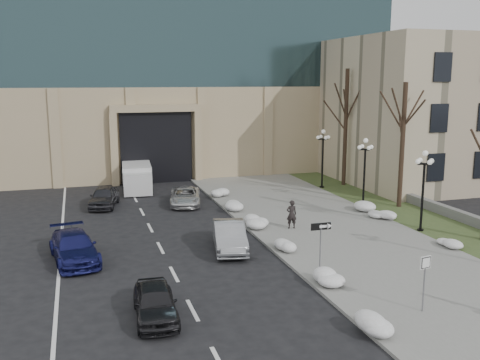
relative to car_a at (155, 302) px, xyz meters
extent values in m
cube|color=gray|center=(11.45, 8.29, -0.58)|extent=(9.00, 40.00, 0.12)
cube|color=gray|center=(6.95, 8.29, -0.57)|extent=(0.30, 40.00, 0.14)
cube|color=#374A25|center=(17.95, 8.29, -0.59)|extent=(4.00, 40.00, 0.10)
cube|color=slate|center=(19.95, 10.29, -0.29)|extent=(0.50, 30.00, 0.70)
cube|color=tan|center=(5.95, 36.29, 3.36)|extent=(40.00, 20.00, 8.00)
cube|color=black|center=(3.95, 27.29, 2.36)|extent=(6.00, 2.50, 6.00)
cube|color=tan|center=(3.95, 25.89, 5.66)|extent=(7.50, 0.60, 0.60)
cube|color=tan|center=(0.45, 25.89, 2.36)|extent=(0.60, 0.60, 6.00)
cube|color=tan|center=(7.45, 25.89, 2.36)|extent=(0.60, 0.60, 6.00)
cube|color=#C6B894|center=(29.95, 22.29, 5.36)|extent=(22.00, 18.00, 12.00)
cube|color=black|center=(21.95, 13.29, 1.86)|extent=(1.40, 0.25, 2.00)
cube|color=black|center=(21.95, 13.29, 5.36)|extent=(1.40, 0.25, 2.00)
cube|color=black|center=(21.95, 13.29, 8.86)|extent=(1.40, 0.25, 2.00)
imported|color=black|center=(0.00, 0.00, 0.00)|extent=(1.71, 3.84, 1.28)
imported|color=#929599|center=(4.83, 6.94, 0.10)|extent=(2.37, 4.69, 1.47)
imported|color=navy|center=(-2.85, 7.47, 0.06)|extent=(2.65, 5.06, 1.40)
imported|color=silver|center=(4.62, 17.45, -0.03)|extent=(2.86, 4.71, 1.22)
imported|color=#333238|center=(-0.84, 18.55, 0.07)|extent=(2.57, 4.43, 1.42)
imported|color=black|center=(9.28, 9.36, 0.32)|extent=(0.65, 0.46, 1.68)
cube|color=silver|center=(2.04, 24.44, 0.36)|extent=(2.62, 5.18, 2.01)
cube|color=silver|center=(1.79, 21.44, 0.26)|extent=(2.23, 1.78, 1.61)
cylinder|color=black|center=(0.81, 21.73, -0.29)|extent=(0.31, 0.72, 0.70)
cylinder|color=black|center=(2.81, 21.56, -0.29)|extent=(0.31, 0.72, 0.70)
cylinder|color=black|center=(1.17, 26.03, -0.29)|extent=(0.31, 0.72, 0.70)
cylinder|color=black|center=(3.17, 25.86, -0.29)|extent=(0.31, 0.72, 0.70)
cylinder|color=slate|center=(7.44, 1.68, 0.64)|extent=(0.06, 0.06, 2.56)
cube|color=black|center=(7.44, 1.68, 1.82)|extent=(0.93, 0.05, 0.31)
cube|color=white|center=(7.59, 1.65, 1.82)|extent=(0.44, 0.01, 0.12)
cone|color=white|center=(7.83, 1.64, 1.82)|extent=(0.22, 0.26, 0.26)
cylinder|color=slate|center=(9.66, -2.58, 0.48)|extent=(0.06, 0.06, 2.25)
cube|color=white|center=(9.66, -2.58, 1.40)|extent=(0.49, 0.12, 0.49)
cube|color=black|center=(9.67, -2.61, 1.40)|extent=(0.42, 0.08, 0.43)
cube|color=white|center=(9.67, -2.61, 1.40)|extent=(0.36, 0.07, 0.37)
ellipsoid|color=white|center=(7.14, -3.64, -0.34)|extent=(1.10, 1.60, 0.36)
ellipsoid|color=white|center=(7.52, 0.92, -0.34)|extent=(1.10, 1.60, 0.36)
ellipsoid|color=white|center=(7.41, 5.62, -0.34)|extent=(1.10, 1.60, 0.36)
ellipsoid|color=white|center=(7.31, 10.35, -0.34)|extent=(1.10, 1.60, 0.36)
ellipsoid|color=white|center=(7.65, 14.80, -0.34)|extent=(1.10, 1.60, 0.36)
ellipsoid|color=white|center=(7.61, 19.15, -0.34)|extent=(1.10, 1.60, 0.36)
ellipsoid|color=white|center=(15.69, 3.82, -0.34)|extent=(1.10, 1.60, 0.36)
ellipsoid|color=white|center=(15.57, 9.72, -0.34)|extent=(1.10, 1.60, 0.36)
ellipsoid|color=white|center=(15.45, 11.85, -0.34)|extent=(1.10, 1.60, 0.36)
cylinder|color=black|center=(16.25, 6.79, -0.54)|extent=(0.36, 0.36, 0.20)
cylinder|color=black|center=(16.25, 6.79, 1.36)|extent=(0.14, 0.14, 4.00)
cylinder|color=black|center=(16.25, 6.79, 3.36)|extent=(0.10, 0.90, 0.10)
cylinder|color=black|center=(16.25, 6.79, 3.36)|extent=(0.90, 0.10, 0.10)
sphere|color=white|center=(16.25, 6.79, 3.96)|extent=(0.32, 0.32, 0.32)
sphere|color=white|center=(16.70, 6.79, 3.51)|extent=(0.28, 0.28, 0.28)
sphere|color=white|center=(15.80, 6.79, 3.51)|extent=(0.28, 0.28, 0.28)
sphere|color=white|center=(16.25, 7.24, 3.51)|extent=(0.28, 0.28, 0.28)
sphere|color=white|center=(16.25, 6.34, 3.51)|extent=(0.28, 0.28, 0.28)
cylinder|color=black|center=(16.25, 13.29, -0.54)|extent=(0.36, 0.36, 0.20)
cylinder|color=black|center=(16.25, 13.29, 1.36)|extent=(0.14, 0.14, 4.00)
cylinder|color=black|center=(16.25, 13.29, 3.36)|extent=(0.10, 0.90, 0.10)
cylinder|color=black|center=(16.25, 13.29, 3.36)|extent=(0.90, 0.10, 0.10)
sphere|color=white|center=(16.25, 13.29, 3.96)|extent=(0.32, 0.32, 0.32)
sphere|color=white|center=(16.70, 13.29, 3.51)|extent=(0.28, 0.28, 0.28)
sphere|color=white|center=(15.80, 13.29, 3.51)|extent=(0.28, 0.28, 0.28)
sphere|color=white|center=(16.25, 13.74, 3.51)|extent=(0.28, 0.28, 0.28)
sphere|color=white|center=(16.25, 12.84, 3.51)|extent=(0.28, 0.28, 0.28)
cylinder|color=black|center=(16.25, 19.79, -0.54)|extent=(0.36, 0.36, 0.20)
cylinder|color=black|center=(16.25, 19.79, 1.36)|extent=(0.14, 0.14, 4.00)
cylinder|color=black|center=(16.25, 19.79, 3.36)|extent=(0.10, 0.90, 0.10)
cylinder|color=black|center=(16.25, 19.79, 3.36)|extent=(0.90, 0.10, 0.10)
sphere|color=white|center=(16.25, 19.79, 3.96)|extent=(0.32, 0.32, 0.32)
sphere|color=white|center=(16.70, 19.79, 3.51)|extent=(0.28, 0.28, 0.28)
sphere|color=white|center=(15.80, 19.79, 3.51)|extent=(0.28, 0.28, 0.28)
sphere|color=white|center=(16.25, 20.24, 3.51)|extent=(0.28, 0.28, 0.28)
sphere|color=white|center=(16.25, 19.34, 3.51)|extent=(0.28, 0.28, 0.28)
cylinder|color=black|center=(18.45, 12.29, 3.61)|extent=(0.32, 0.32, 8.50)
cylinder|color=black|center=(18.45, 20.29, 4.11)|extent=(0.32, 0.32, 9.50)
camera|label=1|loc=(-2.44, -18.56, 8.11)|focal=40.00mm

